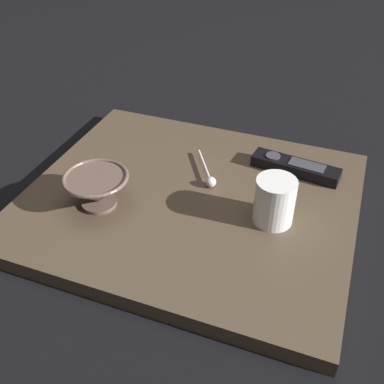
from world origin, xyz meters
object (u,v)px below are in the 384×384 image
Objects in this scene: cereal_bowl at (97,189)px; coffee_mug at (274,201)px; teaspoon at (209,177)px; tv_remote_near at (295,167)px.

coffee_mug is (0.34, 0.08, 0.01)m from cereal_bowl.
teaspoon is 0.60× the size of tv_remote_near.
cereal_bowl is 0.24m from teaspoon.
coffee_mug reaches higher than tv_remote_near.
coffee_mug is at bearing 12.72° from cereal_bowl.
coffee_mug is 0.18m from teaspoon.
tv_remote_near is (0.01, 0.18, -0.03)m from coffee_mug.
teaspoon is (0.18, 0.15, -0.03)m from cereal_bowl.
tv_remote_near is at bearing 31.86° from teaspoon.
coffee_mug is at bearing -93.42° from tv_remote_near.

